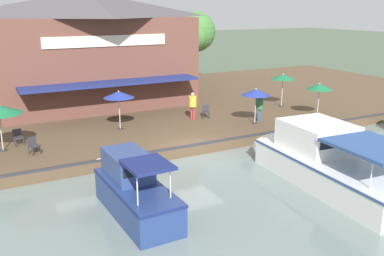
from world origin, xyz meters
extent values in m
plane|color=#4C5B47|center=(0.00, 0.00, 0.00)|extent=(220.00, 220.00, 0.00)
cube|color=brown|center=(-11.00, 0.00, 0.30)|extent=(22.00, 56.00, 0.60)
cube|color=#2D2D33|center=(-0.10, 0.00, 0.65)|extent=(0.20, 50.40, 0.10)
cube|color=brown|center=(-13.42, -1.75, 3.77)|extent=(9.50, 13.56, 6.34)
pyramid|color=#4C474C|center=(-13.42, -1.75, 7.84)|extent=(9.98, 14.24, 1.80)
cube|color=navy|center=(-7.77, -1.75, 2.90)|extent=(1.80, 11.53, 0.16)
cube|color=silver|center=(-8.63, -1.75, 5.51)|extent=(0.08, 8.14, 0.70)
cylinder|color=#B7B7B7|center=(-1.81, 10.29, 1.64)|extent=(0.06, 0.06, 2.07)
cylinder|color=#2D2D33|center=(-1.81, 10.29, 0.63)|extent=(0.36, 0.36, 0.06)
cone|color=#19663D|center=(-1.81, 10.29, 2.61)|extent=(1.72, 1.72, 0.39)
cone|color=silver|center=(-1.81, 10.29, 2.63)|extent=(1.06, 1.06, 0.31)
sphere|color=silver|center=(-1.81, 10.29, 2.81)|extent=(0.08, 0.08, 0.08)
cylinder|color=#B7B7B7|center=(-2.31, 5.57, 1.62)|extent=(0.06, 0.06, 2.04)
cylinder|color=#2D2D33|center=(-2.31, 5.57, 0.63)|extent=(0.36, 0.36, 0.06)
cone|color=navy|center=(-2.31, 5.57, 2.58)|extent=(1.77, 1.77, 0.39)
cone|color=white|center=(-2.31, 5.57, 2.60)|extent=(1.10, 1.10, 0.31)
sphere|color=white|center=(-2.31, 5.57, 2.78)|extent=(0.08, 0.08, 0.08)
cylinder|color=#B7B7B7|center=(-3.91, -8.85, 1.71)|extent=(0.06, 0.06, 2.22)
cylinder|color=#2D2D33|center=(-3.91, -8.85, 0.63)|extent=(0.36, 0.36, 0.06)
cylinder|color=#B7B7B7|center=(-4.93, -2.32, 1.68)|extent=(0.06, 0.06, 2.17)
cylinder|color=#2D2D33|center=(-4.93, -2.32, 0.63)|extent=(0.36, 0.36, 0.06)
cone|color=navy|center=(-4.93, -2.32, 2.71)|extent=(1.80, 1.80, 0.38)
cone|color=white|center=(-4.93, -2.32, 2.73)|extent=(1.12, 1.12, 0.30)
sphere|color=white|center=(-4.93, -2.32, 2.90)|extent=(0.08, 0.08, 0.08)
cylinder|color=#B7B7B7|center=(-5.33, 10.14, 1.72)|extent=(0.06, 0.06, 2.24)
cylinder|color=#2D2D33|center=(-5.33, 10.14, 0.63)|extent=(0.36, 0.36, 0.06)
cone|color=#19663D|center=(-5.33, 10.14, 2.78)|extent=(1.72, 1.72, 0.39)
cone|color=silver|center=(-5.33, 10.14, 2.80)|extent=(1.07, 1.07, 0.31)
sphere|color=silver|center=(-5.33, 10.14, 2.98)|extent=(0.08, 0.08, 0.08)
cube|color=#2D2D33|center=(-4.61, 3.60, 0.81)|extent=(0.05, 0.05, 0.42)
cube|color=#2D2D33|center=(-4.78, 3.24, 0.81)|extent=(0.05, 0.05, 0.42)
cube|color=#2D2D33|center=(-4.97, 3.77, 0.81)|extent=(0.05, 0.05, 0.42)
cube|color=#2D2D33|center=(-5.14, 3.41, 0.81)|extent=(0.05, 0.05, 0.42)
cube|color=#2D2D33|center=(-4.87, 3.51, 1.03)|extent=(0.59, 0.59, 0.05)
cube|color=#2D2D33|center=(-5.05, 3.59, 1.25)|extent=(0.22, 0.41, 0.40)
cube|color=#2D2D33|center=(-2.52, -7.25, 0.81)|extent=(0.05, 0.05, 0.42)
cube|color=#2D2D33|center=(-2.39, -7.63, 0.81)|extent=(0.05, 0.05, 0.42)
cube|color=#2D2D33|center=(-2.90, -7.38, 0.81)|extent=(0.05, 0.05, 0.42)
cube|color=#2D2D33|center=(-2.77, -7.76, 0.81)|extent=(0.05, 0.05, 0.42)
cube|color=#2D2D33|center=(-2.65, -7.51, 1.03)|extent=(0.56, 0.56, 0.05)
cube|color=#2D2D33|center=(-2.83, -7.57, 1.25)|extent=(0.18, 0.43, 0.40)
cube|color=#2D2D33|center=(-4.28, -7.82, 0.81)|extent=(0.04, 0.04, 0.42)
cube|color=#2D2D33|center=(-4.24, -8.22, 0.81)|extent=(0.04, 0.04, 0.42)
cube|color=#2D2D33|center=(-4.67, -7.85, 0.81)|extent=(0.04, 0.04, 0.42)
cube|color=#2D2D33|center=(-4.64, -8.25, 0.81)|extent=(0.04, 0.04, 0.42)
cube|color=#2D2D33|center=(-4.46, -8.04, 1.03)|extent=(0.47, 0.47, 0.05)
cube|color=#2D2D33|center=(-4.66, -8.05, 1.25)|extent=(0.08, 0.44, 0.40)
cylinder|color=#B23338|center=(-4.88, 2.61, 1.03)|extent=(0.13, 0.13, 0.86)
cylinder|color=#B23338|center=(-5.03, 2.52, 1.03)|extent=(0.13, 0.13, 0.86)
cylinder|color=gold|center=(-4.95, 2.57, 1.80)|extent=(0.50, 0.50, 0.68)
sphere|color=tan|center=(-4.95, 2.57, 2.26)|extent=(0.23, 0.23, 0.23)
cylinder|color=#2D5193|center=(-2.68, 6.19, 1.01)|extent=(0.13, 0.13, 0.81)
cylinder|color=#2D5193|center=(-2.59, 6.05, 1.01)|extent=(0.13, 0.13, 0.81)
cylinder|color=#337547|center=(-2.63, 6.12, 1.74)|extent=(0.47, 0.47, 0.64)
sphere|color=brown|center=(-2.63, 6.12, 2.17)|extent=(0.22, 0.22, 0.22)
cube|color=white|center=(6.31, 3.67, 0.69)|extent=(8.09, 3.66, 1.23)
ellipsoid|color=white|center=(2.36, 3.91, 0.69)|extent=(2.97, 3.19, 1.23)
cube|color=#2D4C84|center=(6.31, 3.67, 1.23)|extent=(8.18, 3.71, 0.10)
cube|color=white|center=(4.92, 3.75, 1.95)|extent=(3.14, 2.73, 1.29)
cube|color=black|center=(6.39, 3.67, 2.11)|extent=(0.20, 2.23, 0.45)
cube|color=#2D4C84|center=(8.17, 3.56, 2.43)|extent=(3.46, 2.91, 0.13)
cylinder|color=silver|center=(9.09, 2.38, 1.87)|extent=(0.05, 0.05, 1.12)
cube|color=navy|center=(4.86, -4.97, 0.70)|extent=(4.76, 1.84, 1.23)
ellipsoid|color=navy|center=(2.50, -5.04, 0.70)|extent=(1.71, 1.68, 1.23)
cube|color=navy|center=(4.86, -4.97, 1.23)|extent=(4.81, 1.89, 0.10)
cube|color=navy|center=(4.03, -5.00, 1.82)|extent=(2.31, 1.44, 1.01)
cube|color=black|center=(5.14, -4.97, 1.94)|extent=(0.09, 1.20, 0.35)
cube|color=navy|center=(5.97, -4.94, 2.46)|extent=(1.72, 1.50, 0.11)
cylinder|color=silver|center=(6.45, -4.33, 1.89)|extent=(0.05, 0.05, 1.15)
cylinder|color=silver|center=(6.49, -5.53, 1.89)|extent=(0.05, 0.05, 1.15)
cylinder|color=silver|center=(2.31, -5.04, 1.61)|extent=(0.08, 1.37, 0.04)
cylinder|color=brown|center=(-19.07, 10.33, 2.21)|extent=(0.44, 0.44, 3.22)
sphere|color=#427A38|center=(-19.07, 10.33, 5.30)|extent=(3.94, 3.94, 3.94)
sphere|color=#427A38|center=(-18.29, 9.74, 4.91)|extent=(2.76, 2.76, 2.76)
camera|label=1|loc=(18.71, -9.95, 7.61)|focal=40.00mm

